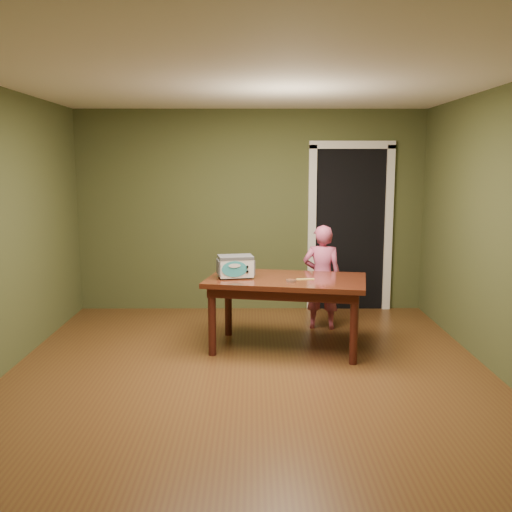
# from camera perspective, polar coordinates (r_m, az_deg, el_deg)

# --- Properties ---
(floor) EXTENTS (5.00, 5.00, 0.00)m
(floor) POSITION_cam_1_polar(r_m,az_deg,el_deg) (5.27, -0.63, -12.01)
(floor) COLOR #553718
(floor) RESTS_ON ground
(room_shell) EXTENTS (4.52, 5.02, 2.61)m
(room_shell) POSITION_cam_1_polar(r_m,az_deg,el_deg) (4.92, -0.67, 6.88)
(room_shell) COLOR #3F4625
(room_shell) RESTS_ON ground
(doorway) EXTENTS (1.10, 0.66, 2.25)m
(doorway) POSITION_cam_1_polar(r_m,az_deg,el_deg) (7.85, 9.01, 2.83)
(doorway) COLOR black
(doorway) RESTS_ON ground
(dining_table) EXTENTS (1.74, 1.19, 0.75)m
(dining_table) POSITION_cam_1_polar(r_m,az_deg,el_deg) (5.88, 3.06, -3.16)
(dining_table) COLOR #3D180D
(dining_table) RESTS_ON floor
(toy_oven) EXTENTS (0.41, 0.31, 0.23)m
(toy_oven) POSITION_cam_1_polar(r_m,az_deg,el_deg) (5.85, -2.06, -0.97)
(toy_oven) COLOR #4C4F54
(toy_oven) RESTS_ON dining_table
(baking_pan) EXTENTS (0.10, 0.10, 0.02)m
(baking_pan) POSITION_cam_1_polar(r_m,az_deg,el_deg) (5.67, 3.54, -2.47)
(baking_pan) COLOR silver
(baking_pan) RESTS_ON dining_table
(spatula) EXTENTS (0.18, 0.04, 0.01)m
(spatula) POSITION_cam_1_polar(r_m,az_deg,el_deg) (5.79, 4.96, -2.32)
(spatula) COLOR #FFF16E
(spatula) RESTS_ON dining_table
(child) EXTENTS (0.48, 0.35, 1.22)m
(child) POSITION_cam_1_polar(r_m,az_deg,el_deg) (6.66, 6.61, -2.12)
(child) COLOR #C5517A
(child) RESTS_ON floor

